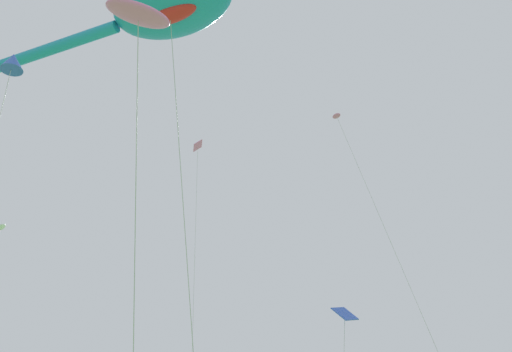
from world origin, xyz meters
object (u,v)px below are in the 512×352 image
object	(u,v)px
big_show_kite	(160,9)
small_kite_stunt_black	(348,142)
small_kite_triangle_green	(138,16)
small_kite_streamer_purple	(345,319)
small_kite_delta_white	(12,64)
small_kite_tiny_distant	(197,170)

from	to	relation	value
big_show_kite	small_kite_stunt_black	xyz separation A→B (m)	(13.74, 3.79, 1.95)
small_kite_triangle_green	small_kite_stunt_black	bearing A→B (deg)	41.26
small_kite_triangle_green	small_kite_streamer_purple	size ratio (longest dim) A/B	1.11
big_show_kite	small_kite_stunt_black	world-z (taller)	small_kite_stunt_black
small_kite_delta_white	small_kite_triangle_green	world-z (taller)	small_kite_delta_white
big_show_kite	small_kite_delta_white	distance (m)	5.91
big_show_kite	small_kite_triangle_green	world-z (taller)	big_show_kite
small_kite_streamer_purple	small_kite_stunt_black	size ratio (longest dim) A/B	0.41
small_kite_tiny_distant	small_kite_triangle_green	distance (m)	25.18
big_show_kite	small_kite_streamer_purple	world-z (taller)	big_show_kite
small_kite_tiny_distant	small_kite_triangle_green	world-z (taller)	small_kite_tiny_distant
small_kite_streamer_purple	small_kite_triangle_green	bearing A→B (deg)	-77.55
small_kite_delta_white	small_kite_stunt_black	distance (m)	18.89
small_kite_tiny_distant	small_kite_streamer_purple	distance (m)	16.90
small_kite_tiny_distant	small_kite_triangle_green	bearing A→B (deg)	77.57
small_kite_delta_white	small_kite_tiny_distant	distance (m)	19.41
small_kite_delta_white	small_kite_triangle_green	size ratio (longest dim) A/B	1.39
small_kite_delta_white	small_kite_triangle_green	xyz separation A→B (m)	(1.74, -7.17, -3.80)
big_show_kite	small_kite_stunt_black	bearing A→B (deg)	71.34
big_show_kite	small_kite_delta_white	xyz separation A→B (m)	(-4.01, 1.47, -4.09)
small_kite_triangle_green	small_kite_tiny_distant	bearing A→B (deg)	70.46
small_kite_streamer_purple	small_kite_stunt_black	bearing A→B (deg)	87.97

